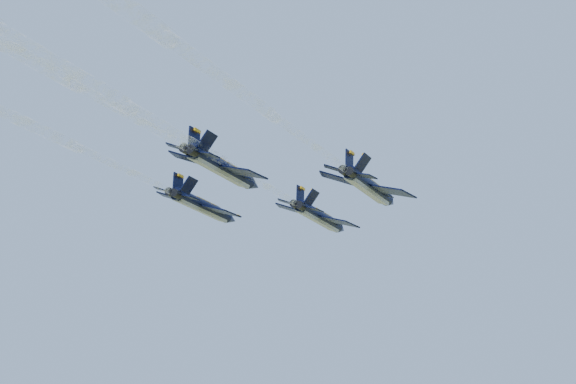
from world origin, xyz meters
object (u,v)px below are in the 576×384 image
at_px(jet_left, 203,207).
at_px(jet_slot, 223,168).
at_px(jet_lead, 320,217).
at_px(jet_right, 370,187).

xyz_separation_m(jet_left, jet_slot, (10.81, -14.48, 0.00)).
height_order(jet_lead, jet_slot, same).
distance_m(jet_lead, jet_left, 17.42).
xyz_separation_m(jet_left, jet_right, (24.15, 0.31, 0.00)).
height_order(jet_left, jet_slot, same).
bearing_deg(jet_slot, jet_left, 128.67).
bearing_deg(jet_left, jet_lead, 46.14).
bearing_deg(jet_lead, jet_left, -133.86).
bearing_deg(jet_right, jet_slot, -130.12).
distance_m(jet_right, jet_slot, 19.92).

